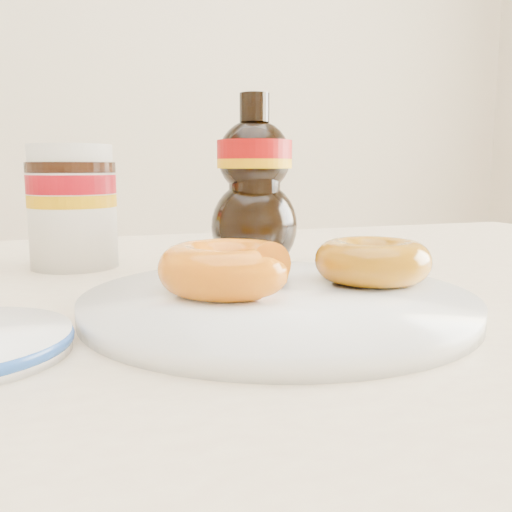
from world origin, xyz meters
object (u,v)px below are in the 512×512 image
object	(u,v)px
plate	(278,302)
syrup_bottle	(254,182)
nutella_jar	(72,202)
dining_table	(213,387)
donut_whole	(372,261)
donut_bitten	(228,268)

from	to	relation	value
plate	syrup_bottle	bearing A→B (deg)	75.96
nutella_jar	dining_table	bearing A→B (deg)	-59.78
plate	nutella_jar	world-z (taller)	nutella_jar
dining_table	nutella_jar	xyz separation A→B (m)	(-0.11, 0.18, 0.15)
dining_table	donut_whole	xyz separation A→B (m)	(0.12, -0.06, 0.11)
nutella_jar	syrup_bottle	world-z (taller)	syrup_bottle
nutella_jar	syrup_bottle	xyz separation A→B (m)	(0.18, -0.06, 0.02)
donut_bitten	syrup_bottle	xyz separation A→B (m)	(0.08, 0.17, 0.06)
donut_whole	syrup_bottle	world-z (taller)	syrup_bottle
dining_table	donut_whole	bearing A→B (deg)	-24.98
donut_bitten	nutella_jar	xyz separation A→B (m)	(-0.10, 0.24, 0.04)
nutella_jar	syrup_bottle	distance (m)	0.20
dining_table	donut_whole	distance (m)	0.18
plate	donut_whole	xyz separation A→B (m)	(0.09, 0.02, 0.02)
plate	donut_whole	world-z (taller)	donut_whole
plate	donut_whole	size ratio (longest dim) A/B	3.06
dining_table	syrup_bottle	world-z (taller)	syrup_bottle
plate	donut_whole	distance (m)	0.09
dining_table	donut_whole	size ratio (longest dim) A/B	14.79
plate	dining_table	bearing A→B (deg)	112.72
donut_whole	syrup_bottle	size ratio (longest dim) A/B	0.52
donut_bitten	donut_whole	bearing A→B (deg)	-5.36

